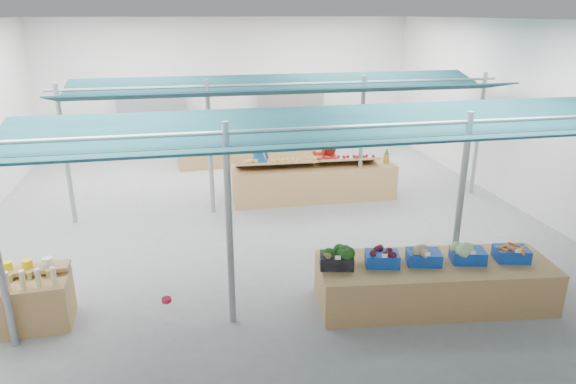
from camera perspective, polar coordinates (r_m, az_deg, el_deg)
name	(u,v)px	position (r m, az deg, el deg)	size (l,w,h in m)	color
floor	(260,216)	(11.55, -3.18, -2.71)	(13.00, 13.00, 0.00)	slate
hall	(248,89)	(12.25, -4.43, 11.37)	(13.00, 13.00, 13.00)	silver
pole_grid	(312,157)	(9.48, 2.70, 3.89)	(10.00, 4.60, 3.00)	gray
awnings	(313,105)	(9.27, 2.80, 9.67)	(9.50, 7.08, 0.30)	#0A272E
back_shelving_left	(153,123)	(16.96, -14.78, 7.39)	(2.00, 0.50, 2.00)	#B23F33
back_shelving_right	(291,118)	(17.29, 0.39, 8.25)	(2.00, 0.50, 2.00)	#B23F33
bottle_shelf	(11,301)	(8.54, -28.39, -10.65)	(1.65, 1.08, 1.00)	olive
veg_counter	(433,283)	(8.44, 15.86, -9.67)	(3.59, 1.20, 0.70)	olive
fruit_counter	(314,182)	(12.50, 2.92, 1.10)	(3.94, 0.94, 0.84)	olive
far_counter	(256,148)	(15.70, -3.60, 4.89)	(4.68, 0.94, 0.84)	olive
crate_stack	(481,275)	(8.96, 20.67, -8.64)	(0.53, 0.37, 0.64)	#0E3B9E
vendor_left	(258,158)	(13.20, -3.31, 3.74)	(0.57, 0.38, 1.58)	#165295
vendor_right	(326,155)	(13.57, 4.25, 4.15)	(0.77, 0.60, 1.58)	#A31C14
crate_broccoli	(337,257)	(7.81, 5.45, -7.22)	(0.57, 0.46, 0.35)	black
crate_beets	(382,257)	(7.96, 10.42, -7.11)	(0.57, 0.46, 0.29)	#0E3B9E
crate_celeriac	(424,255)	(8.15, 14.86, -6.75)	(0.57, 0.46, 0.31)	#0E3B9E
crate_cabbage	(468,252)	(8.39, 19.39, -6.32)	(0.57, 0.46, 0.35)	#0E3B9E
crate_carrots	(511,253)	(8.71, 23.57, -6.26)	(0.57, 0.46, 0.29)	#0E3B9E
sparrow	(328,256)	(7.63, 4.45, -7.09)	(0.12, 0.09, 0.11)	brown
pole_ribbon	(167,302)	(6.41, -13.35, -11.78)	(0.12, 0.12, 0.28)	#B70C2B
apple_heap_yellow	(277,162)	(12.07, -1.28, 3.36)	(1.93, 0.78, 0.27)	#997247
apple_heap_red	(348,158)	(12.45, 6.64, 3.73)	(1.53, 0.76, 0.27)	#997247
pineapple	(387,156)	(12.76, 10.89, 3.97)	(0.14, 0.14, 0.39)	#8C6019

